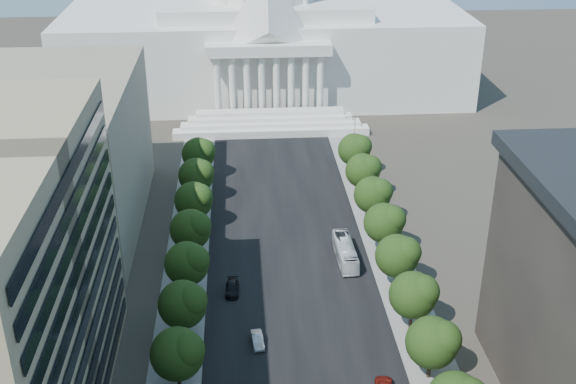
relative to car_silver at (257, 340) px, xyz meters
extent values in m
cube|color=black|center=(6.61, 32.61, -0.78)|extent=(30.00, 260.00, 0.01)
cube|color=gray|center=(-12.39, 32.61, -0.78)|extent=(8.00, 260.00, 0.02)
cube|color=gray|center=(25.61, 32.61, -0.78)|extent=(8.00, 260.00, 0.02)
cube|color=white|center=(6.61, 127.61, 11.72)|extent=(120.00, 50.00, 25.00)
cube|color=white|center=(6.61, 127.61, 26.22)|extent=(60.00, 40.00, 4.00)
cube|color=white|center=(6.61, 100.61, 19.72)|extent=(34.00, 8.00, 3.00)
cube|color=gray|center=(-41.39, 42.61, 14.22)|extent=(38.00, 52.00, 30.00)
cylinder|color=#33261C|center=(-11.39, -9.39, 0.69)|extent=(0.56, 0.56, 2.94)
sphere|color=black|center=(-11.39, -9.39, 5.39)|extent=(7.60, 7.60, 7.60)
sphere|color=black|center=(-10.06, -10.15, 6.53)|extent=(5.32, 5.32, 5.32)
cylinder|color=#33261C|center=(-11.39, 2.61, 0.69)|extent=(0.56, 0.56, 2.94)
sphere|color=black|center=(-11.39, 2.61, 5.39)|extent=(7.60, 7.60, 7.60)
sphere|color=black|center=(-10.06, 1.85, 6.53)|extent=(5.32, 5.32, 5.32)
cylinder|color=#33261C|center=(-11.39, 14.61, 0.69)|extent=(0.56, 0.56, 2.94)
sphere|color=black|center=(-11.39, 14.61, 5.39)|extent=(7.60, 7.60, 7.60)
sphere|color=black|center=(-10.06, 13.85, 6.53)|extent=(5.32, 5.32, 5.32)
cylinder|color=#33261C|center=(-11.39, 26.61, 0.69)|extent=(0.56, 0.56, 2.94)
sphere|color=black|center=(-11.39, 26.61, 5.39)|extent=(7.60, 7.60, 7.60)
sphere|color=black|center=(-10.06, 25.85, 6.53)|extent=(5.32, 5.32, 5.32)
cylinder|color=#33261C|center=(-11.39, 38.61, 0.69)|extent=(0.56, 0.56, 2.94)
sphere|color=black|center=(-11.39, 38.61, 5.39)|extent=(7.60, 7.60, 7.60)
sphere|color=black|center=(-10.06, 37.85, 6.53)|extent=(5.32, 5.32, 5.32)
cylinder|color=#33261C|center=(-11.39, 50.61, 0.69)|extent=(0.56, 0.56, 2.94)
sphere|color=black|center=(-11.39, 50.61, 5.39)|extent=(7.60, 7.60, 7.60)
sphere|color=black|center=(-10.06, 49.85, 6.53)|extent=(5.32, 5.32, 5.32)
cylinder|color=#33261C|center=(-11.39, 62.61, 0.69)|extent=(0.56, 0.56, 2.94)
sphere|color=black|center=(-11.39, 62.61, 5.39)|extent=(7.60, 7.60, 7.60)
sphere|color=black|center=(-10.06, 61.85, 6.53)|extent=(5.32, 5.32, 5.32)
cylinder|color=#33261C|center=(24.61, -9.39, 0.69)|extent=(0.56, 0.56, 2.94)
sphere|color=black|center=(24.61, -9.39, 5.39)|extent=(7.60, 7.60, 7.60)
sphere|color=black|center=(25.94, -10.15, 6.53)|extent=(5.32, 5.32, 5.32)
cylinder|color=#33261C|center=(24.61, 2.61, 0.69)|extent=(0.56, 0.56, 2.94)
sphere|color=black|center=(24.61, 2.61, 5.39)|extent=(7.60, 7.60, 7.60)
sphere|color=black|center=(25.94, 1.85, 6.53)|extent=(5.32, 5.32, 5.32)
cylinder|color=#33261C|center=(24.61, 14.61, 0.69)|extent=(0.56, 0.56, 2.94)
sphere|color=black|center=(24.61, 14.61, 5.39)|extent=(7.60, 7.60, 7.60)
sphere|color=black|center=(25.94, 13.85, 6.53)|extent=(5.32, 5.32, 5.32)
cylinder|color=#33261C|center=(24.61, 26.61, 0.69)|extent=(0.56, 0.56, 2.94)
sphere|color=black|center=(24.61, 26.61, 5.39)|extent=(7.60, 7.60, 7.60)
sphere|color=black|center=(25.94, 25.85, 6.53)|extent=(5.32, 5.32, 5.32)
cylinder|color=#33261C|center=(24.61, 38.61, 0.69)|extent=(0.56, 0.56, 2.94)
sphere|color=black|center=(24.61, 38.61, 5.39)|extent=(7.60, 7.60, 7.60)
sphere|color=black|center=(25.94, 37.85, 6.53)|extent=(5.32, 5.32, 5.32)
cylinder|color=#33261C|center=(24.61, 50.61, 0.69)|extent=(0.56, 0.56, 2.94)
sphere|color=black|center=(24.61, 50.61, 5.39)|extent=(7.60, 7.60, 7.60)
sphere|color=black|center=(25.94, 49.85, 6.53)|extent=(5.32, 5.32, 5.32)
cylinder|color=#33261C|center=(24.61, 62.61, 0.69)|extent=(0.56, 0.56, 2.94)
sphere|color=black|center=(24.61, 62.61, 5.39)|extent=(7.60, 7.60, 7.60)
sphere|color=black|center=(25.94, 61.85, 6.53)|extent=(5.32, 5.32, 5.32)
cylinder|color=gray|center=(27.11, 2.61, 3.72)|extent=(0.18, 0.18, 9.00)
cylinder|color=gray|center=(25.91, 2.61, 8.02)|extent=(2.40, 0.14, 0.14)
sphere|color=gray|center=(24.81, 2.61, 7.92)|extent=(0.44, 0.44, 0.44)
cylinder|color=gray|center=(27.11, 27.61, 3.72)|extent=(0.18, 0.18, 9.00)
cylinder|color=gray|center=(25.91, 27.61, 8.02)|extent=(2.40, 0.14, 0.14)
sphere|color=gray|center=(24.81, 27.61, 7.92)|extent=(0.44, 0.44, 0.44)
cylinder|color=gray|center=(27.11, 52.61, 3.72)|extent=(0.18, 0.18, 9.00)
cylinder|color=gray|center=(25.91, 52.61, 8.02)|extent=(2.40, 0.14, 0.14)
sphere|color=gray|center=(24.81, 52.61, 7.92)|extent=(0.44, 0.44, 0.44)
cylinder|color=gray|center=(27.11, 77.61, 3.72)|extent=(0.18, 0.18, 9.00)
cylinder|color=gray|center=(25.91, 77.61, 8.02)|extent=(2.40, 0.14, 0.14)
sphere|color=gray|center=(24.81, 77.61, 7.92)|extent=(0.44, 0.44, 0.44)
imported|color=#B1B4B9|center=(0.00, 0.00, 0.00)|extent=(2.15, 4.90, 1.57)
imported|color=black|center=(-3.89, 14.67, 0.02)|extent=(2.47, 5.61, 1.60)
imported|color=white|center=(17.13, 23.97, 1.02)|extent=(3.39, 13.02, 3.60)
camera|label=1|loc=(-1.72, -90.71, 69.30)|focal=45.00mm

